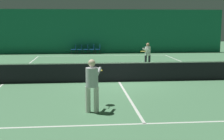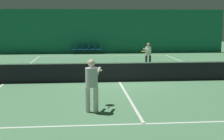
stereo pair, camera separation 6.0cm
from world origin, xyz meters
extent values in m
plane|color=#4C7F56|center=(0.00, 0.00, 0.00)|extent=(60.00, 60.00, 0.00)
cube|color=#196B4C|center=(0.00, 14.12, 2.02)|extent=(23.00, 0.12, 4.04)
cube|color=silver|center=(0.00, 11.90, 0.00)|extent=(11.00, 0.10, 0.00)
cube|color=silver|center=(0.00, 6.40, 0.00)|extent=(8.25, 0.10, 0.00)
cube|color=silver|center=(0.00, -6.40, 0.00)|extent=(8.25, 0.10, 0.00)
cube|color=silver|center=(-5.50, 0.00, 0.00)|extent=(0.10, 23.80, 0.00)
cube|color=silver|center=(0.00, 0.00, 0.00)|extent=(0.10, 12.80, 0.00)
cube|color=black|center=(0.00, 0.00, 0.47)|extent=(11.90, 0.02, 0.95)
cube|color=white|center=(0.00, 0.00, 0.92)|extent=(11.90, 0.02, 0.05)
cylinder|color=beige|center=(-1.59, -5.09, 0.42)|extent=(0.20, 0.20, 0.85)
cylinder|color=beige|center=(-1.33, -5.15, 0.42)|extent=(0.20, 0.20, 0.85)
cylinder|color=#B7B7BC|center=(-1.46, -5.12, 1.15)|extent=(0.48, 0.48, 0.61)
sphere|color=beige|center=(-1.46, -5.12, 1.61)|extent=(0.23, 0.23, 0.23)
cylinder|color=#B7B7BC|center=(-1.55, -4.81, 1.29)|extent=(0.23, 0.59, 0.25)
cylinder|color=#B7B7BC|center=(-1.24, -4.89, 1.29)|extent=(0.23, 0.59, 0.25)
cylinder|color=black|center=(-1.30, -4.43, 1.22)|extent=(0.10, 0.30, 0.03)
torus|color=gold|center=(-1.22, -4.13, 1.22)|extent=(0.40, 0.40, 0.03)
cylinder|color=silver|center=(-1.22, -4.13, 1.22)|extent=(0.33, 0.33, 0.00)
cylinder|color=#2D2D38|center=(2.52, 4.71, 0.38)|extent=(0.20, 0.20, 0.77)
cylinder|color=#2D2D38|center=(2.31, 4.83, 0.38)|extent=(0.20, 0.20, 0.77)
cylinder|color=white|center=(2.42, 4.77, 1.04)|extent=(0.49, 0.49, 0.55)
sphere|color=tan|center=(2.42, 4.77, 1.46)|extent=(0.21, 0.21, 0.21)
cylinder|color=white|center=(2.42, 4.48, 1.17)|extent=(0.34, 0.51, 0.22)
cylinder|color=white|center=(2.17, 4.62, 1.17)|extent=(0.34, 0.51, 0.22)
cylinder|color=black|center=(2.10, 4.20, 1.10)|extent=(0.17, 0.28, 0.03)
torus|color=gold|center=(1.95, 3.93, 1.10)|extent=(0.45, 0.45, 0.03)
cylinder|color=silver|center=(1.95, 3.93, 1.10)|extent=(0.38, 0.38, 0.00)
cylinder|color=#2D2D2D|center=(-2.77, 13.76, 0.20)|extent=(0.03, 0.03, 0.39)
cylinder|color=#2D2D2D|center=(-2.77, 13.38, 0.20)|extent=(0.03, 0.03, 0.39)
cylinder|color=#2D2D2D|center=(-2.39, 13.76, 0.20)|extent=(0.03, 0.03, 0.39)
cylinder|color=#2D2D2D|center=(-2.39, 13.38, 0.20)|extent=(0.03, 0.03, 0.39)
cube|color=#19479E|center=(-2.58, 13.57, 0.41)|extent=(0.44, 0.44, 0.05)
cube|color=#19479E|center=(-2.38, 13.57, 0.64)|extent=(0.04, 0.44, 0.40)
cylinder|color=#2D2D2D|center=(-2.22, 13.76, 0.20)|extent=(0.03, 0.03, 0.39)
cylinder|color=#2D2D2D|center=(-2.22, 13.38, 0.20)|extent=(0.03, 0.03, 0.39)
cylinder|color=#2D2D2D|center=(-1.84, 13.76, 0.20)|extent=(0.03, 0.03, 0.39)
cylinder|color=#2D2D2D|center=(-1.84, 13.38, 0.20)|extent=(0.03, 0.03, 0.39)
cube|color=#19479E|center=(-2.03, 13.57, 0.41)|extent=(0.44, 0.44, 0.05)
cube|color=#19479E|center=(-1.83, 13.57, 0.64)|extent=(0.04, 0.44, 0.40)
cylinder|color=#2D2D2D|center=(-1.66, 13.76, 0.20)|extent=(0.03, 0.03, 0.39)
cylinder|color=#2D2D2D|center=(-1.66, 13.38, 0.20)|extent=(0.03, 0.03, 0.39)
cylinder|color=#2D2D2D|center=(-1.28, 13.76, 0.20)|extent=(0.03, 0.03, 0.39)
cylinder|color=#2D2D2D|center=(-1.28, 13.38, 0.20)|extent=(0.03, 0.03, 0.39)
cube|color=#19479E|center=(-1.47, 13.57, 0.41)|extent=(0.44, 0.44, 0.05)
cube|color=#19479E|center=(-1.27, 13.57, 0.64)|extent=(0.04, 0.44, 0.40)
cylinder|color=#2D2D2D|center=(-1.11, 13.76, 0.20)|extent=(0.03, 0.03, 0.39)
cylinder|color=#2D2D2D|center=(-1.11, 13.38, 0.20)|extent=(0.03, 0.03, 0.39)
cylinder|color=#2D2D2D|center=(-0.73, 13.76, 0.20)|extent=(0.03, 0.03, 0.39)
cylinder|color=#2D2D2D|center=(-0.73, 13.38, 0.20)|extent=(0.03, 0.03, 0.39)
cube|color=#19479E|center=(-0.92, 13.57, 0.41)|extent=(0.44, 0.44, 0.05)
cube|color=#19479E|center=(-0.72, 13.57, 0.64)|extent=(0.04, 0.44, 0.40)
cylinder|color=#2D2D2D|center=(-0.56, 13.76, 0.20)|extent=(0.03, 0.03, 0.39)
cylinder|color=#2D2D2D|center=(-0.56, 13.38, 0.20)|extent=(0.03, 0.03, 0.39)
cylinder|color=#2D2D2D|center=(-0.18, 13.76, 0.20)|extent=(0.03, 0.03, 0.39)
cylinder|color=#2D2D2D|center=(-0.18, 13.38, 0.20)|extent=(0.03, 0.03, 0.39)
cube|color=#19479E|center=(-0.37, 13.57, 0.41)|extent=(0.44, 0.44, 0.05)
cube|color=#19479E|center=(-0.17, 13.57, 0.64)|extent=(0.04, 0.44, 0.40)
camera|label=1|loc=(-1.74, -14.87, 2.89)|focal=50.00mm
camera|label=2|loc=(-1.68, -14.88, 2.89)|focal=50.00mm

